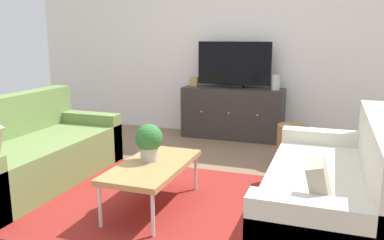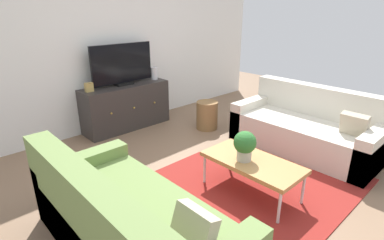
% 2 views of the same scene
% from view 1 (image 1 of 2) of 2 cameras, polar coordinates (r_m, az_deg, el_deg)
% --- Properties ---
extents(ground_plane, '(10.00, 10.00, 0.00)m').
position_cam_1_polar(ground_plane, '(3.62, -3.67, -10.99)').
color(ground_plane, '#84664C').
extents(wall_back, '(6.40, 0.12, 2.70)m').
position_cam_1_polar(wall_back, '(5.76, 6.35, 11.34)').
color(wall_back, white).
rests_on(wall_back, ground_plane).
extents(area_rug, '(2.50, 1.90, 0.01)m').
position_cam_1_polar(area_rug, '(3.49, -4.66, -11.80)').
color(area_rug, maroon).
rests_on(area_rug, ground_plane).
extents(couch_left_side, '(0.87, 1.89, 0.84)m').
position_cam_1_polar(couch_left_side, '(4.20, -22.75, -4.62)').
color(couch_left_side, olive).
rests_on(couch_left_side, ground_plane).
extents(couch_right_side, '(0.87, 1.89, 0.84)m').
position_cam_1_polar(couch_right_side, '(3.16, 20.53, -9.82)').
color(couch_right_side, beige).
rests_on(couch_right_side, ground_plane).
extents(coffee_table, '(0.51, 1.01, 0.39)m').
position_cam_1_polar(coffee_table, '(3.29, -5.68, -6.74)').
color(coffee_table, '#B7844C').
rests_on(coffee_table, ground_plane).
extents(potted_plant, '(0.23, 0.23, 0.31)m').
position_cam_1_polar(potted_plant, '(3.32, -6.19, -2.96)').
color(potted_plant, '#B7B2A8').
rests_on(potted_plant, coffee_table).
extents(tv_console, '(1.40, 0.47, 0.71)m').
position_cam_1_polar(tv_console, '(5.58, 5.89, 1.02)').
color(tv_console, '#332D2B').
rests_on(tv_console, ground_plane).
extents(flat_screen_tv, '(1.02, 0.16, 0.63)m').
position_cam_1_polar(flat_screen_tv, '(5.51, 6.09, 7.90)').
color(flat_screen_tv, black).
rests_on(flat_screen_tv, tv_console).
extents(glass_vase, '(0.11, 0.11, 0.20)m').
position_cam_1_polar(glass_vase, '(5.41, 11.97, 5.35)').
color(glass_vase, silver).
rests_on(glass_vase, tv_console).
extents(mantel_clock, '(0.11, 0.07, 0.13)m').
position_cam_1_polar(mantel_clock, '(5.68, 0.28, 5.55)').
color(mantel_clock, tan).
rests_on(mantel_clock, tv_console).
extents(wicker_basket, '(0.34, 0.34, 0.45)m').
position_cam_1_polar(wicker_basket, '(4.58, 14.20, -3.42)').
color(wicker_basket, olive).
rests_on(wicker_basket, ground_plane).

